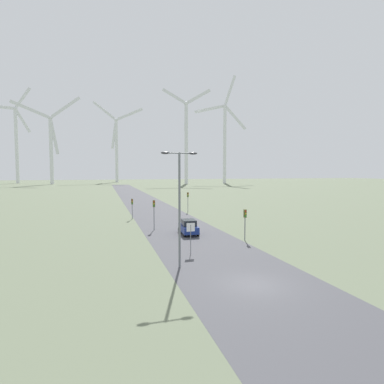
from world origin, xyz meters
name	(u,v)px	position (x,y,z in m)	size (l,w,h in m)	color
ground_plane	(254,284)	(0.00, 0.00, 0.00)	(600.00, 600.00, 0.00)	#667056
road_surface	(149,207)	(0.00, 48.00, 0.00)	(10.00, 240.00, 0.01)	#47474C
streetlamp	(179,195)	(-3.93, 5.00, 5.81)	(2.95, 0.32, 9.20)	slate
stop_sign_near	(191,232)	(-1.92, 8.71, 2.01)	(0.81, 0.07, 2.87)	slate
traffic_light_post_near_left	(154,208)	(-3.37, 20.94, 2.89)	(0.28, 0.34, 3.95)	slate
traffic_light_post_near_right	(245,218)	(5.37, 12.09, 2.56)	(0.28, 0.33, 3.48)	slate
traffic_light_post_mid_left	(132,204)	(-5.28, 30.98, 2.44)	(0.28, 0.34, 3.32)	slate
traffic_light_post_mid_right	(188,198)	(5.73, 36.84, 2.78)	(0.28, 0.33, 3.78)	slate
car_approaching	(189,227)	(0.23, 17.02, 0.91)	(2.07, 4.21, 1.83)	navy
wind_turbine_far_left	(16,139)	(-65.57, 211.59, 30.28)	(26.88, 4.89, 65.40)	silver
wind_turbine_left	(51,142)	(-40.54, 187.29, 26.35)	(38.71, 8.91, 56.29)	silver
wind_turbine_center	(116,144)	(0.26, 215.20, 29.04)	(36.02, 12.47, 60.64)	silver
wind_turbine_right	(186,136)	(41.40, 167.28, 30.58)	(29.39, 9.55, 60.54)	silver
wind_turbine_far_right	(225,136)	(70.01, 172.43, 32.00)	(34.36, 9.63, 72.60)	silver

